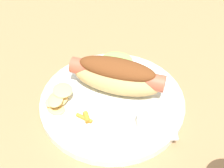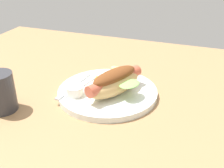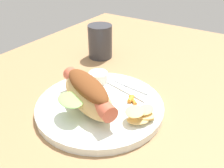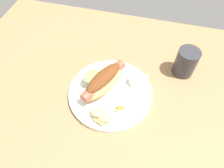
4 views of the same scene
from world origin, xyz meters
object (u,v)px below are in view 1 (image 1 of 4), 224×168
object	(u,v)px
sauce_ramekin	(150,120)
chips_pile	(58,98)
hot_dog	(117,75)
knife	(117,130)
carrot_garnish	(86,118)
plate	(112,101)
fork	(125,138)

from	to	relation	value
sauce_ramekin	chips_pile	size ratio (longest dim) A/B	0.62
chips_pile	hot_dog	bearing A→B (deg)	-78.09
sauce_ramekin	chips_pile	distance (cm)	16.80
hot_dog	chips_pile	distance (cm)	11.39
knife	carrot_garnish	world-z (taller)	carrot_garnish
plate	knife	distance (cm)	7.50
plate	fork	world-z (taller)	fork
fork	knife	distance (cm)	2.20
fork	carrot_garnish	world-z (taller)	carrot_garnish
plate	carrot_garnish	size ratio (longest dim) A/B	9.22
carrot_garnish	plate	bearing A→B (deg)	-50.80
plate	chips_pile	world-z (taller)	chips_pile
plate	sauce_ramekin	bearing A→B (deg)	-142.23
plate	knife	size ratio (longest dim) A/B	1.69
sauce_ramekin	chips_pile	xyz separation A→B (cm)	(7.16, 15.20, 0.09)
fork	plate	bearing A→B (deg)	100.73
hot_dog	fork	distance (cm)	12.27
chips_pile	carrot_garnish	xyz separation A→B (cm)	(-4.45, -4.54, -0.90)
sauce_ramekin	carrot_garnish	distance (cm)	11.03
knife	chips_pile	distance (cm)	12.27
fork	carrot_garnish	bearing A→B (deg)	145.77
chips_pile	carrot_garnish	distance (cm)	6.42
sauce_ramekin	carrot_garnish	xyz separation A→B (cm)	(2.71, 10.66, -0.82)
hot_dog	chips_pile	xyz separation A→B (cm)	(-2.31, 10.94, -2.15)
plate	sauce_ramekin	xyz separation A→B (cm)	(-6.99, -5.42, 2.03)
knife	chips_pile	world-z (taller)	chips_pile
sauce_ramekin	carrot_garnish	world-z (taller)	sauce_ramekin
knife	sauce_ramekin	bearing A→B (deg)	16.99
chips_pile	carrot_garnish	world-z (taller)	chips_pile
plate	knife	xyz separation A→B (cm)	(-7.44, 0.22, 0.98)
plate	knife	bearing A→B (deg)	178.30
fork	carrot_garnish	size ratio (longest dim) A/B	5.74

